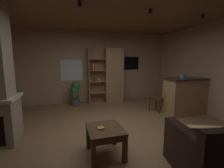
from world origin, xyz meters
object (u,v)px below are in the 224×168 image
at_px(table_book_0, 101,128).
at_px(wall_mounted_tv, 128,63).
at_px(kitchen_bar_counter, 188,96).
at_px(coffee_table, 105,133).
at_px(bookshelf_cabinet, 112,76).
at_px(dining_chair, 159,95).
at_px(potted_floor_plant, 75,93).
at_px(tissue_box, 183,76).

relative_size(table_book_0, wall_mounted_tv, 0.12).
height_order(kitchen_bar_counter, coffee_table, kitchen_bar_counter).
relative_size(bookshelf_cabinet, kitchen_bar_counter, 1.38).
height_order(kitchen_bar_counter, dining_chair, kitchen_bar_counter).
bearing_deg(potted_floor_plant, dining_chair, -28.57).
xyz_separation_m(kitchen_bar_counter, coffee_table, (-2.96, -1.37, -0.16)).
relative_size(kitchen_bar_counter, potted_floor_plant, 1.68).
relative_size(coffee_table, potted_floor_plant, 0.72).
xyz_separation_m(bookshelf_cabinet, wall_mounted_tv, (0.77, 0.21, 0.47)).
relative_size(tissue_box, coffee_table, 0.19).
distance_m(bookshelf_cabinet, coffee_table, 3.55).
bearing_deg(table_book_0, wall_mounted_tv, 61.34).
xyz_separation_m(kitchen_bar_counter, table_book_0, (-3.03, -1.38, -0.05)).
xyz_separation_m(bookshelf_cabinet, table_book_0, (-1.16, -3.32, -0.54)).
bearing_deg(dining_chair, tissue_box, -40.58).
bearing_deg(bookshelf_cabinet, tissue_box, -49.99).
relative_size(bookshelf_cabinet, table_book_0, 19.99).
bearing_deg(wall_mounted_tv, dining_chair, -78.00).
bearing_deg(kitchen_bar_counter, coffee_table, -155.07).
distance_m(bookshelf_cabinet, dining_chair, 1.96).
distance_m(tissue_box, wall_mounted_tv, 2.36).
xyz_separation_m(bookshelf_cabinet, kitchen_bar_counter, (1.87, -1.94, -0.48)).
distance_m(coffee_table, potted_floor_plant, 3.19).
bearing_deg(coffee_table, wall_mounted_tv, 62.23).
distance_m(coffee_table, dining_chair, 2.86).
distance_m(coffee_table, table_book_0, 0.13).
height_order(coffee_table, potted_floor_plant, potted_floor_plant).
bearing_deg(tissue_box, dining_chair, 139.42).
distance_m(kitchen_bar_counter, potted_floor_plant, 3.73).
relative_size(potted_floor_plant, wall_mounted_tv, 0.99).
xyz_separation_m(kitchen_bar_counter, dining_chair, (-0.73, 0.42, -0.02)).
relative_size(tissue_box, table_book_0, 1.16).
bearing_deg(table_book_0, bookshelf_cabinet, 70.72).
relative_size(kitchen_bar_counter, wall_mounted_tv, 1.66).
distance_m(kitchen_bar_counter, coffee_table, 3.26).
bearing_deg(potted_floor_plant, coffee_table, -84.44).
distance_m(table_book_0, dining_chair, 2.92).
xyz_separation_m(coffee_table, dining_chair, (2.22, 1.79, 0.15)).
height_order(bookshelf_cabinet, potted_floor_plant, bookshelf_cabinet).
height_order(kitchen_bar_counter, potted_floor_plant, kitchen_bar_counter).
distance_m(bookshelf_cabinet, wall_mounted_tv, 0.93).
height_order(kitchen_bar_counter, tissue_box, tissue_box).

